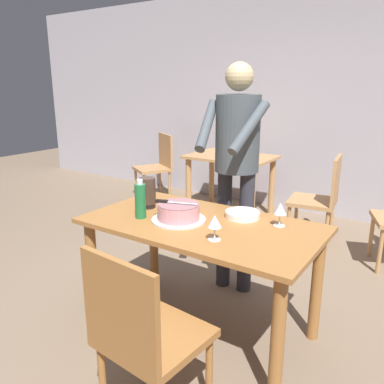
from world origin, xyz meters
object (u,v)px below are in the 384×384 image
object	(u,v)px
cake_on_platter	(179,213)
chair_near_side	(143,333)
wine_glass_near	(280,210)
background_chair_0	(321,197)
plate_stack	(243,214)
wine_glass_far	(215,222)
person_cutting_cake	(237,154)
cake_knife	(167,202)
hurricane_lamp	(148,192)
main_dining_table	(201,241)
water_bottle	(140,200)
background_chair_2	(157,164)
background_table	(230,169)

from	to	relation	value
cake_on_platter	chair_near_side	bearing A→B (deg)	-66.24
wine_glass_near	background_chair_0	size ratio (longest dim) A/B	0.16
plate_stack	chair_near_side	world-z (taller)	chair_near_side
plate_stack	wine_glass_far	world-z (taller)	wine_glass_far
wine_glass_far	person_cutting_cake	size ratio (longest dim) A/B	0.08
chair_near_side	cake_knife	bearing A→B (deg)	118.89
cake_knife	background_chair_0	xyz separation A→B (m)	(0.41, 1.95, -0.37)
cake_knife	plate_stack	bearing A→B (deg)	38.63
hurricane_lamp	background_chair_0	distance (m)	1.99
main_dining_table	background_chair_0	world-z (taller)	background_chair_0
wine_glass_far	water_bottle	size ratio (longest dim) A/B	0.58
plate_stack	person_cutting_cake	bearing A→B (deg)	123.38
wine_glass_near	chair_near_side	bearing A→B (deg)	-103.70
wine_glass_near	background_chair_2	xyz separation A→B (m)	(-2.57, 2.03, -0.36)
main_dining_table	wine_glass_near	bearing A→B (deg)	26.34
wine_glass_near	background_table	size ratio (longest dim) A/B	0.14
hurricane_lamp	background_chair_2	bearing A→B (deg)	127.46
wine_glass_near	person_cutting_cake	bearing A→B (deg)	141.81
cake_on_platter	chair_near_side	distance (m)	0.85
background_chair_2	background_table	bearing A→B (deg)	-3.39
cake_on_platter	wine_glass_near	xyz separation A→B (m)	(0.56, 0.26, 0.05)
cake_on_platter	chair_near_side	xyz separation A→B (m)	(0.32, -0.72, -0.31)
wine_glass_far	background_table	bearing A→B (deg)	116.29
cake_knife	plate_stack	world-z (taller)	cake_knife
hurricane_lamp	chair_near_side	xyz separation A→B (m)	(0.65, -0.82, -0.37)
person_cutting_cake	background_table	bearing A→B (deg)	119.27
background_table	background_chair_2	bearing A→B (deg)	176.61
main_dining_table	plate_stack	distance (m)	0.32
wine_glass_far	background_chair_2	distance (m)	3.41
cake_knife	background_chair_2	world-z (taller)	background_chair_2
background_chair_2	cake_on_platter	bearing A→B (deg)	-48.76
main_dining_table	water_bottle	xyz separation A→B (m)	(-0.37, -0.14, 0.24)
wine_glass_far	background_table	xyz separation A→B (m)	(-1.17, 2.37, -0.28)
water_bottle	background_table	distance (m)	2.40
cake_knife	hurricane_lamp	size ratio (longest dim) A/B	1.25
person_cutting_cake	chair_near_side	distance (m)	1.52
main_dining_table	cake_on_platter	distance (m)	0.23
background_chair_0	background_chair_2	distance (m)	2.38
cake_knife	plate_stack	size ratio (longest dim) A/B	1.20
wine_glass_far	person_cutting_cake	xyz separation A→B (m)	(-0.29, 0.80, 0.22)
wine_glass_near	wine_glass_far	bearing A→B (deg)	-117.65
wine_glass_far	person_cutting_cake	world-z (taller)	person_cutting_cake
wine_glass_near	wine_glass_far	size ratio (longest dim) A/B	1.00
plate_stack	water_bottle	distance (m)	0.65
background_chair_2	hurricane_lamp	bearing A→B (deg)	-52.54
wine_glass_near	wine_glass_far	xyz separation A→B (m)	(-0.21, -0.41, 0.00)
wine_glass_far	background_chair_0	world-z (taller)	background_chair_0
main_dining_table	person_cutting_cake	xyz separation A→B (m)	(-0.08, 0.61, 0.45)
background_table	wine_glass_far	bearing A→B (deg)	-63.71
cake_on_platter	background_chair_0	bearing A→B (deg)	79.92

